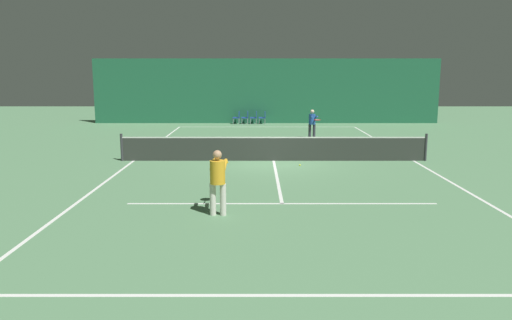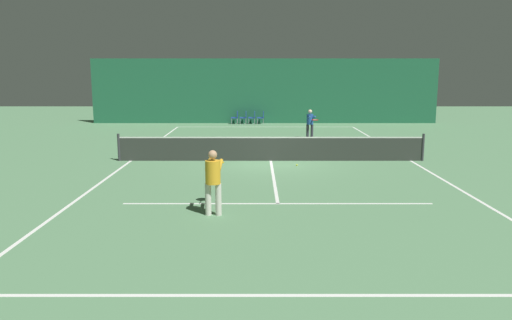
{
  "view_description": "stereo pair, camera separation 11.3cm",
  "coord_description": "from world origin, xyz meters",
  "views": [
    {
      "loc": [
        -0.69,
        -19.26,
        3.5
      ],
      "look_at": [
        -0.65,
        -4.95,
        0.92
      ],
      "focal_mm": 35.0,
      "sensor_mm": 36.0,
      "label": 1
    },
    {
      "loc": [
        -0.58,
        -19.26,
        3.5
      ],
      "look_at": [
        -0.65,
        -4.95,
        0.92
      ],
      "focal_mm": 35.0,
      "sensor_mm": 36.0,
      "label": 2
    }
  ],
  "objects": [
    {
      "name": "ground_plane",
      "position": [
        0.0,
        0.0,
        0.0
      ],
      "size": [
        60.0,
        60.0,
        0.0
      ],
      "primitive_type": "plane",
      "color": "#56845B"
    },
    {
      "name": "backdrop_curtain",
      "position": [
        0.0,
        14.22,
        2.14
      ],
      "size": [
        23.0,
        0.12,
        4.27
      ],
      "color": "#1E5B3D",
      "rests_on": "ground"
    },
    {
      "name": "court_line_baseline_far",
      "position": [
        0.0,
        11.9,
        0.0
      ],
      "size": [
        11.0,
        0.1,
        0.0
      ],
      "color": "white",
      "rests_on": "ground"
    },
    {
      "name": "court_line_baseline_near",
      "position": [
        0.0,
        -11.9,
        0.0
      ],
      "size": [
        11.0,
        0.1,
        0.0
      ],
      "color": "white",
      "rests_on": "ground"
    },
    {
      "name": "court_line_service_far",
      "position": [
        0.0,
        6.4,
        0.0
      ],
      "size": [
        8.25,
        0.1,
        0.0
      ],
      "color": "white",
      "rests_on": "ground"
    },
    {
      "name": "court_line_service_near",
      "position": [
        0.0,
        -6.4,
        0.0
      ],
      "size": [
        8.25,
        0.1,
        0.0
      ],
      "color": "white",
      "rests_on": "ground"
    },
    {
      "name": "court_line_sideline_left",
      "position": [
        -5.5,
        0.0,
        0.0
      ],
      "size": [
        0.1,
        23.8,
        0.0
      ],
      "color": "white",
      "rests_on": "ground"
    },
    {
      "name": "court_line_sideline_right",
      "position": [
        5.5,
        0.0,
        0.0
      ],
      "size": [
        0.1,
        23.8,
        0.0
      ],
      "color": "white",
      "rests_on": "ground"
    },
    {
      "name": "court_line_centre",
      "position": [
        0.0,
        0.0,
        0.0
      ],
      "size": [
        0.1,
        12.8,
        0.0
      ],
      "color": "white",
      "rests_on": "ground"
    },
    {
      "name": "tennis_net",
      "position": [
        0.0,
        0.0,
        0.51
      ],
      "size": [
        12.0,
        0.1,
        1.07
      ],
      "color": "#2D332D",
      "rests_on": "ground"
    },
    {
      "name": "player_near",
      "position": [
        -1.62,
        -7.41,
        0.94
      ],
      "size": [
        0.42,
        1.34,
        1.61
      ],
      "rotation": [
        0.0,
        0.0,
        1.53
      ],
      "color": "beige",
      "rests_on": "ground"
    },
    {
      "name": "player_far",
      "position": [
        2.23,
        6.49,
        0.88
      ],
      "size": [
        0.53,
        1.31,
        1.5
      ],
      "rotation": [
        0.0,
        0.0,
        -1.41
      ],
      "color": "#2D2D38",
      "rests_on": "ground"
    },
    {
      "name": "courtside_chair_0",
      "position": [
        -1.93,
        13.67,
        0.49
      ],
      "size": [
        0.44,
        0.44,
        0.84
      ],
      "rotation": [
        0.0,
        0.0,
        -1.57
      ],
      "color": "#99999E",
      "rests_on": "ground"
    },
    {
      "name": "courtside_chair_1",
      "position": [
        -1.36,
        13.67,
        0.49
      ],
      "size": [
        0.44,
        0.44,
        0.84
      ],
      "rotation": [
        0.0,
        0.0,
        -1.57
      ],
      "color": "#99999E",
      "rests_on": "ground"
    },
    {
      "name": "courtside_chair_2",
      "position": [
        -0.79,
        13.67,
        0.49
      ],
      "size": [
        0.44,
        0.44,
        0.84
      ],
      "rotation": [
        0.0,
        0.0,
        -1.57
      ],
      "color": "#99999E",
      "rests_on": "ground"
    },
    {
      "name": "courtside_chair_3",
      "position": [
        -0.22,
        13.67,
        0.49
      ],
      "size": [
        0.44,
        0.44,
        0.84
      ],
      "rotation": [
        0.0,
        0.0,
        -1.57
      ],
      "color": "#99999E",
      "rests_on": "ground"
    },
    {
      "name": "tennis_ball",
      "position": [
        0.94,
        -1.07,
        0.03
      ],
      "size": [
        0.07,
        0.07,
        0.07
      ],
      "color": "#D1DB33",
      "rests_on": "ground"
    }
  ]
}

